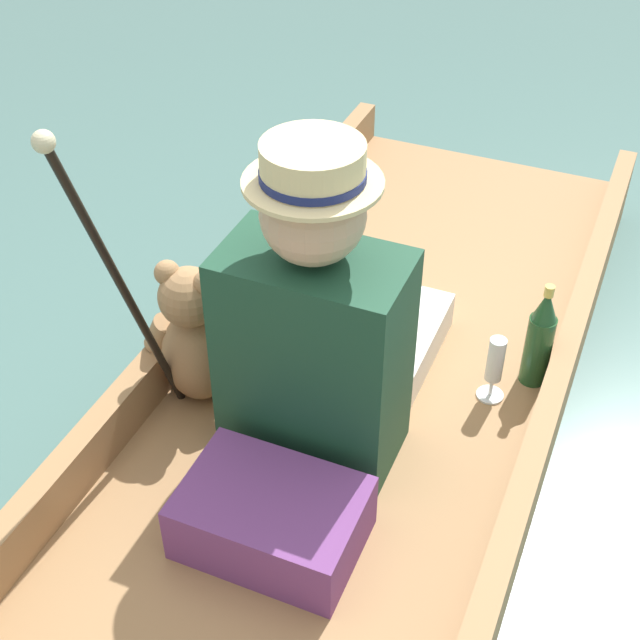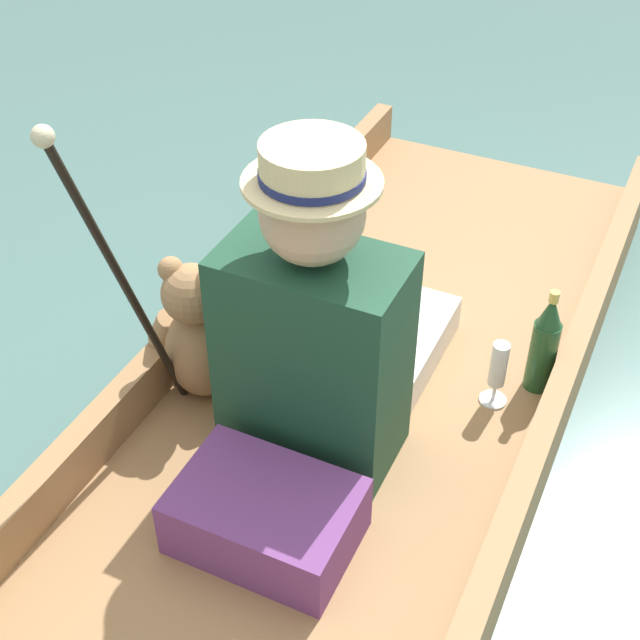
% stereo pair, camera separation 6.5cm
% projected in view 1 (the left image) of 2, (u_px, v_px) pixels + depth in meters
% --- Properties ---
extents(ground_plane, '(16.00, 16.00, 0.00)m').
position_uv_depth(ground_plane, '(334.00, 466.00, 2.34)').
color(ground_plane, '#476B66').
extents(punt_boat, '(1.04, 3.08, 0.27)m').
position_uv_depth(punt_boat, '(334.00, 445.00, 2.29)').
color(punt_boat, '#997047').
rests_on(punt_boat, ground_plane).
extents(seat_cushion, '(0.39, 0.27, 0.15)m').
position_uv_depth(seat_cushion, '(274.00, 518.00, 1.95)').
color(seat_cushion, '#6B3875').
rests_on(seat_cushion, punt_boat).
extents(seated_person, '(0.41, 0.73, 0.83)m').
position_uv_depth(seated_person, '(326.00, 330.00, 2.09)').
color(seated_person, white).
rests_on(seated_person, punt_boat).
extents(teddy_bear, '(0.29, 0.17, 0.42)m').
position_uv_depth(teddy_bear, '(194.00, 337.00, 2.24)').
color(teddy_bear, '#9E754C').
rests_on(teddy_bear, punt_boat).
extents(wine_glass, '(0.07, 0.07, 0.19)m').
position_uv_depth(wine_glass, '(495.00, 364.00, 2.29)').
color(wine_glass, silver).
rests_on(wine_glass, punt_boat).
extents(walking_cane, '(0.04, 0.34, 0.92)m').
position_uv_depth(walking_cane, '(114.00, 271.00, 1.89)').
color(walking_cane, black).
rests_on(walking_cane, punt_boat).
extents(champagne_bottle, '(0.07, 0.07, 0.31)m').
position_uv_depth(champagne_bottle, '(540.00, 338.00, 2.32)').
color(champagne_bottle, '#1E4723').
rests_on(champagne_bottle, punt_boat).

